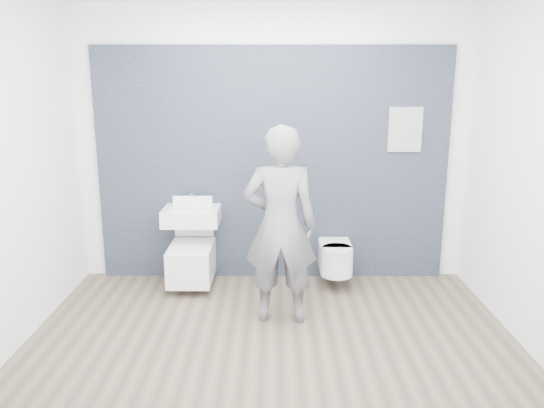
{
  "coord_description": "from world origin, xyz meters",
  "views": [
    {
      "loc": [
        0.02,
        -3.94,
        2.09
      ],
      "look_at": [
        0.0,
        0.6,
        1.0
      ],
      "focal_mm": 35.0,
      "sensor_mm": 36.0,
      "label": 1
    }
  ],
  "objects_px": {
    "toilet_square": "(192,260)",
    "visitor": "(280,226)",
    "washbasin": "(191,216)",
    "toilet_rounded": "(336,258)"
  },
  "relations": [
    {
      "from": "toilet_square",
      "to": "visitor",
      "type": "distance_m",
      "value": 1.29
    },
    {
      "from": "washbasin",
      "to": "visitor",
      "type": "xyz_separation_m",
      "value": [
        0.89,
        -0.83,
        0.13
      ]
    },
    {
      "from": "washbasin",
      "to": "toilet_square",
      "type": "bearing_deg",
      "value": -90.0
    },
    {
      "from": "toilet_square",
      "to": "toilet_rounded",
      "type": "distance_m",
      "value": 1.46
    },
    {
      "from": "washbasin",
      "to": "toilet_square",
      "type": "relative_size",
      "value": 0.68
    },
    {
      "from": "washbasin",
      "to": "toilet_rounded",
      "type": "relative_size",
      "value": 1.03
    },
    {
      "from": "washbasin",
      "to": "visitor",
      "type": "relative_size",
      "value": 0.33
    },
    {
      "from": "washbasin",
      "to": "visitor",
      "type": "bearing_deg",
      "value": -42.99
    },
    {
      "from": "toilet_rounded",
      "to": "visitor",
      "type": "height_order",
      "value": "visitor"
    },
    {
      "from": "toilet_square",
      "to": "visitor",
      "type": "bearing_deg",
      "value": -39.69
    }
  ]
}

